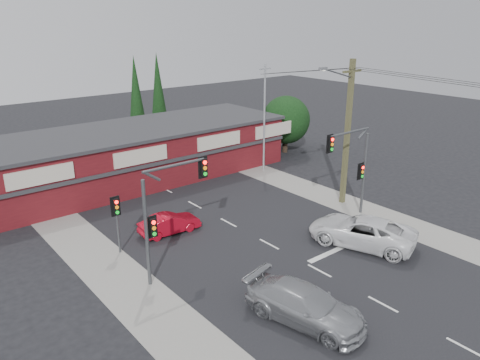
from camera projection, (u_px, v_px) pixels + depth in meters
ground at (286, 253)px, 26.24m from camera, size 120.00×120.00×0.00m
road_strip at (232, 224)px, 29.90m from camera, size 14.00×70.00×0.01m
verge_left at (106, 267)px, 24.84m from camera, size 3.00×70.00×0.02m
verge_right at (321, 194)px, 34.96m from camera, size 3.00×70.00×0.02m
stop_line at (348, 245)px, 27.22m from camera, size 6.50×0.35×0.01m
white_suv at (361, 231)px, 27.02m from camera, size 4.80×6.69×1.69m
silver_suv at (305, 305)px, 20.18m from camera, size 3.44×5.87×1.60m
red_sedan at (170, 224)px, 28.54m from camera, size 3.85×1.55×1.24m
lane_dashes at (293, 257)px, 25.86m from camera, size 0.12×36.58×0.01m
shop_building at (129, 155)px, 37.38m from camera, size 27.30×8.40×4.22m
tree_cluster at (284, 122)px, 45.33m from camera, size 5.90×5.10×5.50m
conifer_near at (136, 96)px, 44.08m from camera, size 1.80×1.80×9.25m
conifer_far at (158, 90)px, 47.63m from camera, size 1.80×1.80×9.25m
traffic_mast_left at (165, 206)px, 22.58m from camera, size 3.77×0.27×5.97m
traffic_mast_right at (355, 160)px, 29.75m from camera, size 3.96×0.27×5.97m
pedestal_signal at (116, 213)px, 25.55m from camera, size 0.55×0.27×3.38m
utility_pole at (347, 129)px, 31.62m from camera, size 4.38×0.59×10.00m
steel_pole at (264, 117)px, 38.82m from camera, size 1.20×0.16×9.00m
power_lines at (429, 82)px, 26.48m from camera, size 2.01×29.00×1.22m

